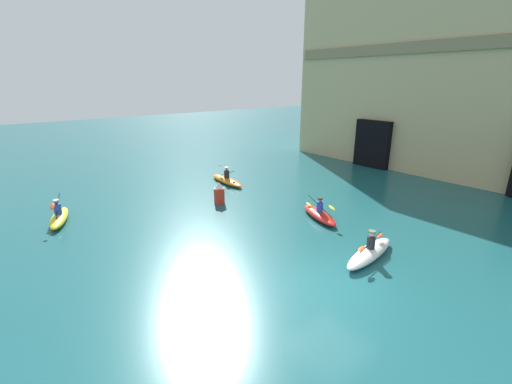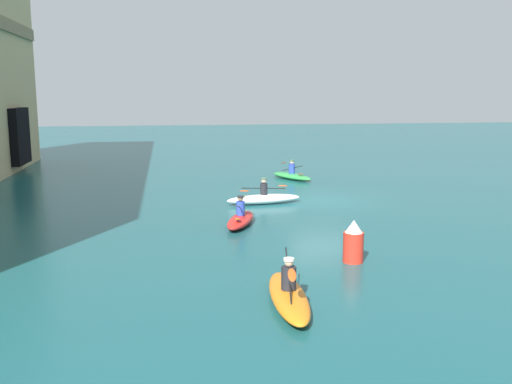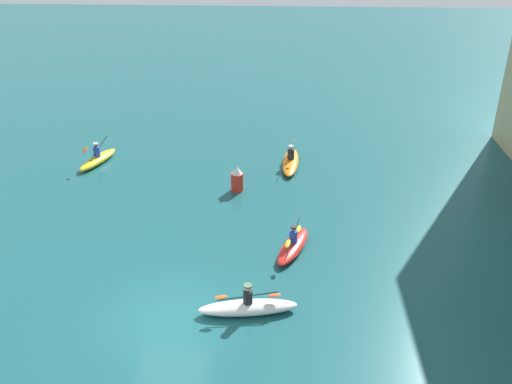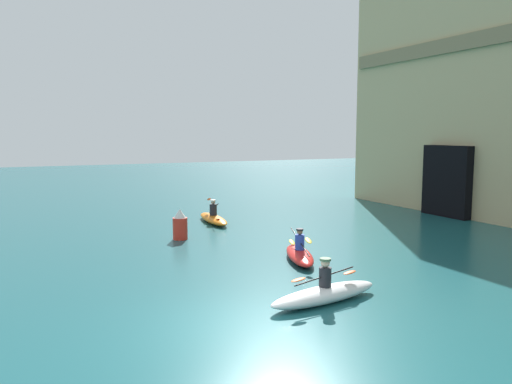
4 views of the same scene
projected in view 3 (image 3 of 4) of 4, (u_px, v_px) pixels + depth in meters
ground_plane at (168, 318)px, 18.96m from camera, size 120.00×120.00×0.00m
kayak_orange at (291, 161)px, 29.55m from camera, size 3.49×1.02×1.11m
kayak_red at (293, 245)px, 22.44m from camera, size 2.95×1.70×1.10m
kayak_white at (248, 307)px, 19.08m from camera, size 1.21×3.41×1.15m
kayak_yellow at (98, 159)px, 29.75m from camera, size 3.01×1.62×1.23m
marker_buoy at (237, 179)px, 26.87m from camera, size 0.59×0.59×1.24m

